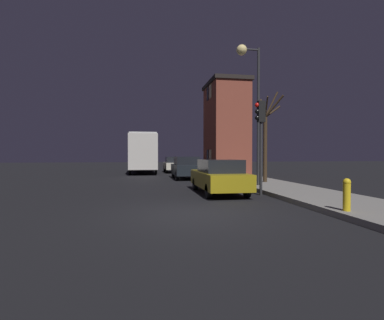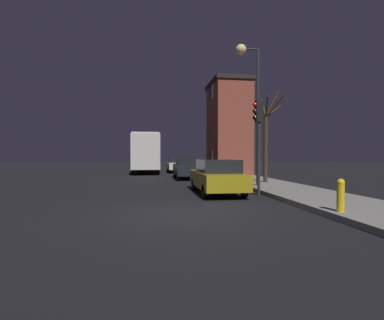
{
  "view_description": "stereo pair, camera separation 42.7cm",
  "coord_description": "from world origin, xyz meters",
  "px_view_note": "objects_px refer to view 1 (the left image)",
  "views": [
    {
      "loc": [
        -1.48,
        -8.68,
        1.74
      ],
      "look_at": [
        1.33,
        8.05,
        1.43
      ],
      "focal_mm": 28.0,
      "sensor_mm": 36.0,
      "label": 1
    },
    {
      "loc": [
        -1.06,
        -8.75,
        1.74
      ],
      "look_at": [
        1.33,
        8.05,
        1.43
      ],
      "focal_mm": 28.0,
      "sensor_mm": 36.0,
      "label": 2
    }
  ],
  "objects_px": {
    "streetlamp": "(250,81)",
    "bus": "(143,150)",
    "car_near_lane": "(219,176)",
    "bare_tree": "(266,138)",
    "car_mid_lane": "(186,167)",
    "traffic_light": "(260,127)",
    "fire_hydrant": "(347,194)",
    "car_far_lane": "(174,164)"
  },
  "relations": [
    {
      "from": "streetlamp",
      "to": "bus",
      "type": "bearing_deg",
      "value": 109.42
    },
    {
      "from": "streetlamp",
      "to": "bus",
      "type": "distance_m",
      "value": 16.29
    },
    {
      "from": "streetlamp",
      "to": "car_near_lane",
      "type": "height_order",
      "value": "streetlamp"
    },
    {
      "from": "bare_tree",
      "to": "bus",
      "type": "relative_size",
      "value": 0.52
    },
    {
      "from": "car_near_lane",
      "to": "car_mid_lane",
      "type": "xyz_separation_m",
      "value": [
        -0.29,
        8.06,
        0.04
      ]
    },
    {
      "from": "traffic_light",
      "to": "car_mid_lane",
      "type": "bearing_deg",
      "value": 101.97
    },
    {
      "from": "car_near_lane",
      "to": "car_mid_lane",
      "type": "relative_size",
      "value": 1.16
    },
    {
      "from": "traffic_light",
      "to": "bare_tree",
      "type": "bearing_deg",
      "value": 63.35
    },
    {
      "from": "bare_tree",
      "to": "car_mid_lane",
      "type": "xyz_separation_m",
      "value": [
        -3.9,
        4.89,
        -1.88
      ]
    },
    {
      "from": "car_near_lane",
      "to": "fire_hydrant",
      "type": "bearing_deg",
      "value": -68.28
    },
    {
      "from": "traffic_light",
      "to": "car_near_lane",
      "type": "relative_size",
      "value": 0.89
    },
    {
      "from": "car_near_lane",
      "to": "car_far_lane",
      "type": "bearing_deg",
      "value": 91.05
    },
    {
      "from": "bare_tree",
      "to": "car_far_lane",
      "type": "relative_size",
      "value": 1.25
    },
    {
      "from": "bare_tree",
      "to": "fire_hydrant",
      "type": "height_order",
      "value": "bare_tree"
    },
    {
      "from": "fire_hydrant",
      "to": "traffic_light",
      "type": "bearing_deg",
      "value": 97.27
    },
    {
      "from": "car_near_lane",
      "to": "car_mid_lane",
      "type": "height_order",
      "value": "car_mid_lane"
    },
    {
      "from": "bare_tree",
      "to": "fire_hydrant",
      "type": "bearing_deg",
      "value": -99.24
    },
    {
      "from": "bare_tree",
      "to": "fire_hydrant",
      "type": "xyz_separation_m",
      "value": [
        -1.41,
        -8.68,
        -2.05
      ]
    },
    {
      "from": "streetlamp",
      "to": "fire_hydrant",
      "type": "height_order",
      "value": "streetlamp"
    },
    {
      "from": "car_mid_lane",
      "to": "traffic_light",
      "type": "bearing_deg",
      "value": -78.03
    },
    {
      "from": "traffic_light",
      "to": "bare_tree",
      "type": "distance_m",
      "value": 4.48
    },
    {
      "from": "traffic_light",
      "to": "car_mid_lane",
      "type": "height_order",
      "value": "traffic_light"
    },
    {
      "from": "traffic_light",
      "to": "car_mid_lane",
      "type": "distance_m",
      "value": 9.33
    },
    {
      "from": "car_mid_lane",
      "to": "bare_tree",
      "type": "bearing_deg",
      "value": -51.48
    },
    {
      "from": "streetlamp",
      "to": "bare_tree",
      "type": "xyz_separation_m",
      "value": [
        1.59,
        1.58,
        -2.75
      ]
    },
    {
      "from": "car_near_lane",
      "to": "streetlamp",
      "type": "bearing_deg",
      "value": 38.22
    },
    {
      "from": "traffic_light",
      "to": "bus",
      "type": "xyz_separation_m",
      "value": [
        -4.89,
        17.47,
        -0.75
      ]
    },
    {
      "from": "bare_tree",
      "to": "car_near_lane",
      "type": "height_order",
      "value": "bare_tree"
    },
    {
      "from": "bare_tree",
      "to": "bus",
      "type": "bearing_deg",
      "value": 117.14
    },
    {
      "from": "streetlamp",
      "to": "fire_hydrant",
      "type": "distance_m",
      "value": 8.58
    },
    {
      "from": "bare_tree",
      "to": "traffic_light",
      "type": "bearing_deg",
      "value": -116.65
    },
    {
      "from": "car_mid_lane",
      "to": "bus",
      "type": "bearing_deg",
      "value": 109.32
    },
    {
      "from": "bare_tree",
      "to": "fire_hydrant",
      "type": "distance_m",
      "value": 9.03
    },
    {
      "from": "bare_tree",
      "to": "car_near_lane",
      "type": "bearing_deg",
      "value": -138.71
    },
    {
      "from": "fire_hydrant",
      "to": "bare_tree",
      "type": "bearing_deg",
      "value": 80.76
    },
    {
      "from": "bus",
      "to": "fire_hydrant",
      "type": "bearing_deg",
      "value": -76.08
    },
    {
      "from": "car_far_lane",
      "to": "fire_hydrant",
      "type": "distance_m",
      "value": 21.59
    },
    {
      "from": "bus",
      "to": "car_near_lane",
      "type": "bearing_deg",
      "value": -78.81
    },
    {
      "from": "traffic_light",
      "to": "car_far_lane",
      "type": "bearing_deg",
      "value": 96.44
    },
    {
      "from": "traffic_light",
      "to": "car_mid_lane",
      "type": "relative_size",
      "value": 1.03
    },
    {
      "from": "car_far_lane",
      "to": "fire_hydrant",
      "type": "bearing_deg",
      "value": -83.38
    },
    {
      "from": "car_near_lane",
      "to": "fire_hydrant",
      "type": "height_order",
      "value": "car_near_lane"
    }
  ]
}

